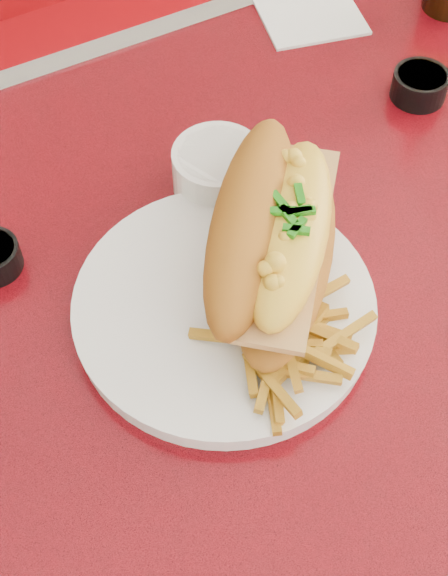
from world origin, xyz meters
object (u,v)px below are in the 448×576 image
booth_bench_far (94,119)px  fork (281,297)px  mac_hoagie (274,235)px  gravy_ramekin (218,170)px  sauce_cup_right (420,84)px  dinner_plate (224,308)px  diner_table (351,345)px

booth_bench_far → fork: bearing=-97.6°
mac_hoagie → gravy_ramekin: bearing=35.0°
sauce_cup_right → mac_hoagie: bearing=-153.0°
mac_hoagie → fork: 0.06m
booth_bench_far → dinner_plate: 0.95m
diner_table → gravy_ramekin: (-0.09, 0.14, 0.19)m
dinner_plate → mac_hoagie: size_ratio=1.22×
booth_bench_far → sauce_cup_right: bearing=-75.5°
booth_bench_far → dinner_plate: booth_bench_far is taller
booth_bench_far → mac_hoagie: 0.97m
dinner_plate → mac_hoagie: 0.08m
gravy_ramekin → booth_bench_far: bearing=82.5°
fork → sauce_cup_right: sauce_cup_right is taller
mac_hoagie → gravy_ramekin: 0.13m
mac_hoagie → sauce_cup_right: bearing=-22.3°
diner_table → fork: size_ratio=9.01×
dinner_plate → fork: size_ratio=2.32×
diner_table → dinner_plate: bearing=176.8°
sauce_cup_right → fork: bearing=-148.8°
fork → gravy_ramekin: gravy_ramekin is taller
mac_hoagie → gravy_ramekin: size_ratio=2.94×
diner_table → mac_hoagie: mac_hoagie is taller
diner_table → dinner_plate: dinner_plate is taller
diner_table → fork: (-0.11, -0.01, 0.18)m
diner_table → mac_hoagie: (-0.10, 0.02, 0.23)m
mac_hoagie → fork: bearing=-155.9°
sauce_cup_right → gravy_ramekin: bearing=-176.9°
dinner_plate → diner_table: bearing=-3.2°
mac_hoagie → gravy_ramekin: mac_hoagie is taller
diner_table → dinner_plate: 0.23m
mac_hoagie → gravy_ramekin: (0.01, 0.12, -0.04)m
mac_hoagie → sauce_cup_right: (0.27, 0.14, -0.05)m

